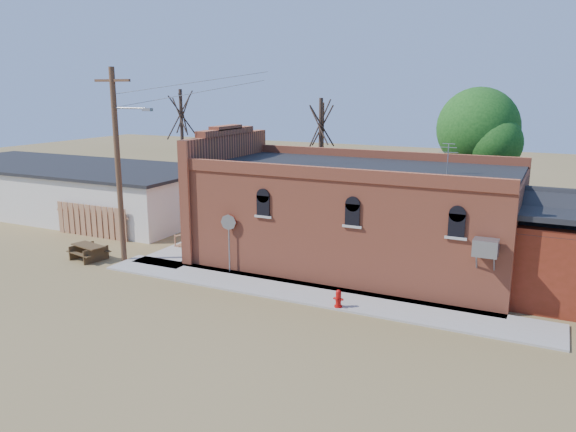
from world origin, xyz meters
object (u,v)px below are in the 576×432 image
at_px(brick_bar, 350,215).
at_px(stop_sign, 229,228).
at_px(picnic_table, 89,250).
at_px(trash_barrel, 191,251).
at_px(fire_hydrant, 338,298).
at_px(utility_pole, 119,161).

height_order(brick_bar, stop_sign, brick_bar).
relative_size(stop_sign, picnic_table, 1.32).
bearing_deg(trash_barrel, fire_hydrant, -17.15).
bearing_deg(trash_barrel, brick_bar, 22.46).
height_order(stop_sign, picnic_table, stop_sign).
xyz_separation_m(fire_hydrant, trash_barrel, (-8.52, 2.63, 0.04)).
distance_m(utility_pole, trash_barrel, 5.37).
relative_size(brick_bar, trash_barrel, 22.07).
relative_size(brick_bar, utility_pole, 1.82).
relative_size(brick_bar, stop_sign, 6.28).
xyz_separation_m(utility_pole, fire_hydrant, (11.36, -1.20, -4.36)).
bearing_deg(stop_sign, brick_bar, 53.44).
bearing_deg(fire_hydrant, trash_barrel, 169.90).
distance_m(stop_sign, trash_barrel, 3.23).
distance_m(brick_bar, fire_hydrant, 6.03).
height_order(brick_bar, trash_barrel, brick_bar).
xyz_separation_m(utility_pole, trash_barrel, (2.84, 1.42, -4.32)).
bearing_deg(fire_hydrant, brick_bar, 113.02).
height_order(brick_bar, utility_pole, utility_pole).
height_order(fire_hydrant, picnic_table, fire_hydrant).
xyz_separation_m(utility_pole, picnic_table, (-1.66, -0.64, -4.30)).
relative_size(utility_pole, fire_hydrant, 13.20).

